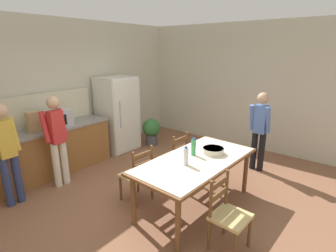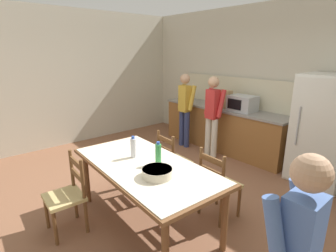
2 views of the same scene
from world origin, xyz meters
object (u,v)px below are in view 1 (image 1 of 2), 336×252
(dining_table, at_px, (196,164))
(chair_side_far_left, at_px, (137,175))
(person_at_sink, at_px, (7,150))
(potted_plant, at_px, (151,130))
(person_at_counter, at_px, (57,137))
(bottle_off_centre, at_px, (193,147))
(chair_side_far_right, at_px, (174,157))
(person_by_table, at_px, (260,128))
(chair_side_near_left, at_px, (228,215))
(bottle_near_centre, at_px, (186,156))
(paper_bag, at_px, (34,122))
(refrigerator, at_px, (118,114))
(microwave, at_px, (56,119))
(serving_bowl, at_px, (213,150))

(dining_table, distance_m, chair_side_far_left, 0.93)
(person_at_sink, bearing_deg, potted_plant, -89.09)
(person_at_counter, bearing_deg, chair_side_far_left, -162.20)
(bottle_off_centre, bearing_deg, potted_plant, 55.51)
(chair_side_far_right, xyz_separation_m, person_by_table, (1.35, -1.02, 0.42))
(chair_side_near_left, xyz_separation_m, chair_side_far_left, (0.07, 1.55, 0.00))
(bottle_near_centre, bearing_deg, potted_plant, 50.99)
(chair_side_far_right, height_order, person_at_counter, person_at_counter)
(person_by_table, bearing_deg, paper_bag, -46.90)
(bottle_near_centre, xyz_separation_m, potted_plant, (1.84, 2.28, -0.52))
(refrigerator, relative_size, person_at_sink, 1.08)
(refrigerator, height_order, chair_side_far_left, refrigerator)
(potted_plant, bearing_deg, dining_table, -124.91)
(person_at_counter, bearing_deg, bottle_off_centre, -155.25)
(bottle_off_centre, relative_size, person_at_sink, 0.17)
(bottle_near_centre, bearing_deg, chair_side_far_left, 101.61)
(microwave, xyz_separation_m, chair_side_far_right, (1.05, -1.99, -0.61))
(chair_side_far_left, bearing_deg, bottle_near_centre, 106.40)
(bottle_off_centre, bearing_deg, chair_side_far_left, 127.00)
(bottle_off_centre, height_order, person_at_counter, person_at_counter)
(refrigerator, distance_m, chair_side_far_left, 2.37)
(paper_bag, xyz_separation_m, chair_side_near_left, (0.48, -3.48, -0.64))
(serving_bowl, height_order, potted_plant, serving_bowl)
(chair_side_near_left, bearing_deg, serving_bowl, 41.87)
(chair_side_far_right, relative_size, potted_plant, 1.36)
(refrigerator, xyz_separation_m, chair_side_far_left, (-1.33, -1.92, -0.41))
(person_at_counter, bearing_deg, person_at_sink, 88.52)
(refrigerator, height_order, paper_bag, refrigerator)
(paper_bag, height_order, chair_side_far_right, paper_bag)
(serving_bowl, distance_m, chair_side_far_left, 1.22)
(chair_side_far_left, distance_m, chair_side_far_right, 0.89)
(chair_side_far_left, bearing_deg, refrigerator, -119.86)
(paper_bag, distance_m, chair_side_far_left, 2.11)
(bottle_off_centre, bearing_deg, person_at_counter, 114.75)
(refrigerator, xyz_separation_m, person_by_table, (0.91, -2.99, 0.01))
(chair_side_far_right, bearing_deg, paper_bag, -50.98)
(person_at_counter, bearing_deg, paper_bag, 11.25)
(refrigerator, distance_m, chair_side_near_left, 3.77)
(refrigerator, xyz_separation_m, chair_side_far_right, (-0.44, -1.97, -0.41))
(serving_bowl, distance_m, person_by_table, 1.50)
(serving_bowl, bearing_deg, dining_table, 165.39)
(chair_side_far_left, bearing_deg, person_at_sink, -44.72)
(dining_table, distance_m, serving_bowl, 0.38)
(dining_table, bearing_deg, paper_bag, 109.49)
(bottle_near_centre, xyz_separation_m, bottle_off_centre, (0.35, 0.10, 0.00))
(potted_plant, bearing_deg, microwave, 168.30)
(paper_bag, height_order, person_at_counter, person_at_counter)
(dining_table, distance_m, potted_plant, 2.81)
(bottle_near_centre, relative_size, serving_bowl, 0.84)
(serving_bowl, xyz_separation_m, person_at_sink, (-1.98, 2.33, 0.06))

